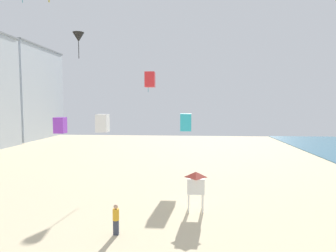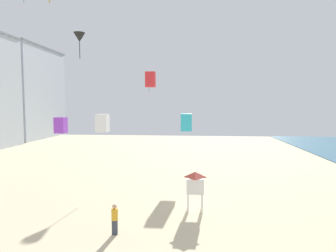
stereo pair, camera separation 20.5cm
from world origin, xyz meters
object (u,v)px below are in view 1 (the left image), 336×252
object	(u,v)px
lifeguard_stand	(196,183)
kite_cyan_box	(186,122)
kite_cyan_delta_2	(148,78)
kite_red_box	(150,80)
kite_purple_box_3	(60,125)
kite_flyer	(116,218)
kite_black_delta	(78,37)
kite_white_box	(103,123)

from	to	relation	value
lifeguard_stand	kite_cyan_box	xyz separation A→B (m)	(-0.82, 9.95, 3.30)
kite_cyan_delta_2	kite_red_box	bearing A→B (deg)	-80.19
kite_purple_box_3	kite_cyan_box	world-z (taller)	kite_cyan_box
lifeguard_stand	kite_cyan_box	size ratio (longest dim) A/B	1.49
kite_flyer	lifeguard_stand	distance (m)	5.82
kite_purple_box_3	kite_cyan_box	bearing A→B (deg)	24.98
lifeguard_stand	kite_black_delta	distance (m)	20.95
lifeguard_stand	kite_black_delta	xyz separation A→B (m)	(-12.31, 11.74, 12.22)
kite_white_box	kite_black_delta	bearing A→B (deg)	119.18
kite_flyer	kite_purple_box_3	xyz separation A→B (m)	(-7.14, 8.88, 4.23)
kite_flyer	kite_purple_box_3	distance (m)	12.15
kite_flyer	lifeguard_stand	size ratio (longest dim) A/B	0.64
kite_cyan_delta_2	kite_white_box	xyz separation A→B (m)	(-0.96, -15.60, -4.67)
kite_flyer	kite_white_box	distance (m)	7.49
kite_red_box	kite_black_delta	size ratio (longest dim) A/B	0.53
lifeguard_stand	kite_white_box	bearing A→B (deg)	151.30
kite_white_box	kite_cyan_delta_2	bearing A→B (deg)	86.49
kite_red_box	kite_black_delta	distance (m)	9.63
kite_cyan_box	kite_red_box	bearing A→B (deg)	-169.47
lifeguard_stand	kite_red_box	size ratio (longest dim) A/B	1.73
kite_black_delta	kite_cyan_box	distance (m)	14.65
kite_black_delta	kite_white_box	distance (m)	14.46
kite_flyer	kite_red_box	size ratio (longest dim) A/B	1.11
kite_cyan_box	kite_purple_box_3	bearing A→B (deg)	-155.02
kite_black_delta	kite_cyan_delta_2	xyz separation A→B (m)	(6.66, 5.38, -3.81)
lifeguard_stand	kite_black_delta	world-z (taller)	kite_black_delta
kite_purple_box_3	lifeguard_stand	bearing A→B (deg)	-23.79
kite_flyer	kite_black_delta	xyz separation A→B (m)	(-8.05, 15.60, 13.14)
kite_cyan_box	kite_cyan_delta_2	xyz separation A→B (m)	(-4.83, 7.17, 5.11)
kite_flyer	kite_cyan_box	bearing A→B (deg)	-109.44
lifeguard_stand	kite_purple_box_3	distance (m)	12.89
kite_purple_box_3	kite_cyan_delta_2	distance (m)	14.33
kite_black_delta	kite_cyan_delta_2	size ratio (longest dim) A/B	1.27
kite_flyer	kite_black_delta	size ratio (longest dim) A/B	0.59
lifeguard_stand	kite_cyan_box	bearing A→B (deg)	79.04
kite_black_delta	kite_cyan_box	world-z (taller)	kite_black_delta
kite_black_delta	kite_cyan_delta_2	distance (m)	9.37
kite_cyan_delta_2	kite_cyan_box	bearing A→B (deg)	-56.05
lifeguard_stand	kite_red_box	world-z (taller)	kite_red_box
kite_cyan_box	kite_black_delta	bearing A→B (deg)	171.14
lifeguard_stand	kite_black_delta	bearing A→B (deg)	120.67
lifeguard_stand	kite_flyer	bearing A→B (deg)	-153.57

